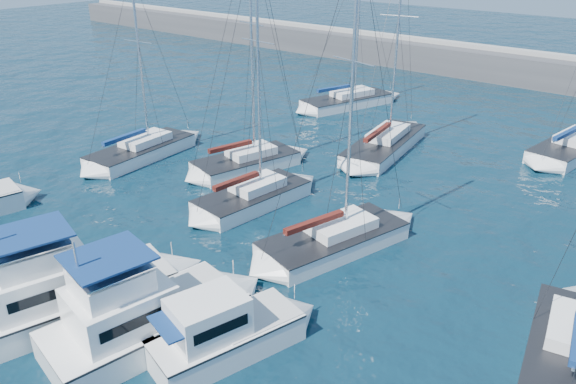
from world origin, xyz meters
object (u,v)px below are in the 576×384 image
Objects in this scene: sailboat_mid_a at (142,151)px; sailboat_back_a at (347,101)px; sailboat_mid_d at (334,239)px; sailboat_back_c at (571,147)px; sailboat_mid_e at (572,349)px; motor_yacht_stbd_inner at (137,318)px; motor_yacht_stbd_outer at (221,335)px; motor_yacht_port_inner at (61,293)px; sailboat_mid_b at (246,162)px; sailboat_back_b at (385,144)px; sailboat_mid_c at (253,197)px.

sailboat_mid_a is 0.95× the size of sailboat_back_a.
sailboat_back_c is (5.64, 22.51, -0.02)m from sailboat_mid_d.
sailboat_mid_e is 1.16× the size of sailboat_back_a.
motor_yacht_stbd_outer is (3.15, 1.54, -0.19)m from motor_yacht_stbd_inner.
sailboat_mid_a reaches higher than motor_yacht_port_inner.
sailboat_mid_d is at bearing 113.00° from motor_yacht_stbd_outer.
sailboat_mid_d is (10.92, -5.00, -0.02)m from sailboat_mid_b.
sailboat_mid_a is 0.85× the size of sailboat_mid_d.
motor_yacht_stbd_inner is 1.31× the size of motor_yacht_stbd_outer.
sailboat_back_b reaches higher than motor_yacht_stbd_outer.
sailboat_mid_c is at bearing -8.33° from sailboat_mid_a.
motor_yacht_stbd_outer is at bearing 35.98° from motor_yacht_stbd_inner.
motor_yacht_stbd_outer is 0.49× the size of sailboat_mid_a.
sailboat_mid_c is at bearing -174.61° from sailboat_mid_d.
sailboat_mid_d is at bearing -95.96° from sailboat_back_c.
sailboat_mid_b is at bearing 145.36° from motor_yacht_stbd_outer.
sailboat_mid_b is 1.09× the size of sailboat_back_c.
sailboat_back_a is 0.96× the size of sailboat_back_c.
motor_yacht_port_inner is 13.23m from sailboat_mid_d.
motor_yacht_stbd_outer is 32.21m from sailboat_back_c.
motor_yacht_stbd_inner is 3.51m from motor_yacht_stbd_outer.
sailboat_mid_d is at bearing -10.24° from sailboat_mid_b.
sailboat_mid_a is at bearing -145.21° from sailboat_back_b.
motor_yacht_port_inner is at bearing -100.09° from sailboat_back_c.
motor_yacht_stbd_inner is 0.61× the size of sailboat_back_a.
sailboat_back_c is (-6.23, 23.67, -0.04)m from sailboat_mid_e.
motor_yacht_stbd_outer is at bearing -45.93° from sailboat_back_a.
motor_yacht_stbd_inner is 25.50m from sailboat_back_b.
sailboat_mid_b is at bearing -129.63° from sailboat_back_b.
sailboat_mid_b reaches higher than sailboat_mid_a.
motor_yacht_stbd_inner is 0.54× the size of sailboat_mid_c.
motor_yacht_stbd_inner is at bearing -42.44° from sailboat_mid_a.
motor_yacht_stbd_inner is 18.37m from sailboat_mid_b.
sailboat_mid_e is (22.79, -6.16, 0.01)m from sailboat_mid_b.
sailboat_mid_d is 0.97× the size of sailboat_mid_e.
motor_yacht_stbd_outer is 0.40× the size of sailboat_mid_e.
sailboat_back_a reaches higher than motor_yacht_stbd_outer.
sailboat_back_c reaches higher than sailboat_mid_a.
motor_yacht_stbd_outer is at bearing -83.10° from sailboat_back_b.
sailboat_back_a is (-26.16, 23.67, -0.05)m from sailboat_mid_e.
motor_yacht_stbd_inner is 11.12m from sailboat_mid_d.
sailboat_mid_b is at bearing 154.12° from sailboat_mid_e.
sailboat_back_c is at bearing 60.93° from sailboat_mid_b.
sailboat_mid_d is 26.66m from sailboat_back_a.
sailboat_mid_d is at bearing -78.22° from sailboat_back_b.
sailboat_mid_c is 1.12× the size of sailboat_back_a.
sailboat_mid_a is 0.85× the size of sailboat_mid_c.
sailboat_mid_d is at bearing 163.64° from sailboat_mid_e.
sailboat_mid_b is 0.98× the size of sailboat_mid_e.
sailboat_back_b is (-3.59, 25.24, -0.62)m from motor_yacht_stbd_inner.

